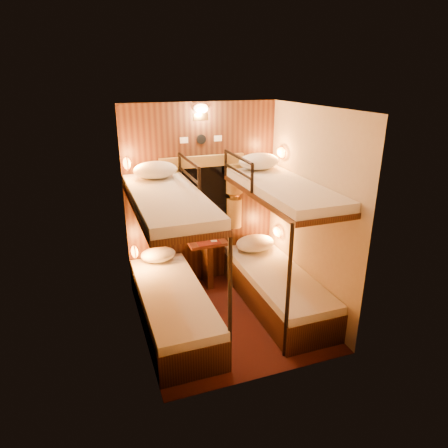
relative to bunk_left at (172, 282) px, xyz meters
name	(u,v)px	position (x,y,z in m)	size (l,w,h in m)	color
floor	(229,317)	(0.65, -0.07, -0.56)	(2.10, 2.10, 0.00)	#3D1210
ceiling	(230,108)	(0.65, -0.07, 1.84)	(2.10, 2.10, 0.00)	silver
wall_back	(202,196)	(0.65, 0.98, 0.64)	(2.40, 2.40, 0.00)	#C6B293
wall_front	(272,264)	(0.65, -1.12, 0.64)	(2.40, 2.40, 0.00)	#C6B293
wall_left	(136,235)	(-0.35, -0.07, 0.64)	(2.40, 2.40, 0.00)	#C6B293
wall_right	(310,213)	(1.65, -0.07, 0.64)	(2.40, 2.40, 0.00)	#C6B293
back_panel	(202,197)	(0.65, 0.97, 0.64)	(2.00, 0.03, 2.40)	#32170E
bunk_left	(172,282)	(0.00, 0.00, 0.00)	(0.72, 1.90, 1.82)	#32170E
bunk_right	(277,264)	(1.30, 0.00, 0.00)	(0.72, 1.90, 1.82)	#32170E
window	(203,199)	(0.65, 0.94, 0.62)	(1.00, 0.12, 0.79)	black
curtains	(203,193)	(0.65, 0.90, 0.71)	(1.10, 0.22, 1.00)	olive
back_fixtures	(201,115)	(0.65, 0.93, 1.69)	(0.54, 0.09, 0.48)	black
reading_lamps	(210,201)	(0.65, 0.63, 0.68)	(2.00, 0.20, 1.25)	orange
table	(207,257)	(0.65, 0.78, -0.14)	(0.50, 0.34, 0.66)	#532313
bottle_left	(200,232)	(0.57, 0.81, 0.21)	(0.08, 0.08, 0.27)	#99BFE5
bottle_right	(206,233)	(0.64, 0.80, 0.19)	(0.07, 0.07, 0.24)	#99BFE5
sachet_a	(214,241)	(0.73, 0.72, 0.09)	(0.08, 0.06, 0.01)	silver
sachet_b	(211,238)	(0.72, 0.82, 0.09)	(0.07, 0.05, 0.01)	silver
pillow_lower_left	(158,254)	(0.00, 0.79, -0.01)	(0.45, 0.32, 0.18)	silver
pillow_lower_right	(255,243)	(1.30, 0.67, 0.00)	(0.53, 0.38, 0.21)	silver
pillow_upper_left	(155,170)	(0.00, 0.62, 1.13)	(0.50, 0.36, 0.20)	silver
pillow_upper_right	(259,161)	(1.30, 0.63, 1.13)	(0.52, 0.37, 0.20)	silver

